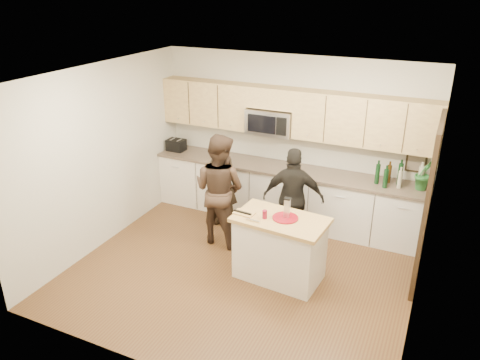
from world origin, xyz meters
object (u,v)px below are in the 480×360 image
at_px(toaster, 176,145).
at_px(island, 280,248).
at_px(woman_right, 293,198).
at_px(woman_left, 223,183).
at_px(woman_center, 219,189).

bearing_deg(toaster, island, -31.79).
distance_m(island, toaster, 3.08).
relative_size(island, woman_right, 0.81).
height_order(woman_left, woman_right, woman_right).
height_order(island, toaster, toaster).
bearing_deg(toaster, woman_left, -26.43).
xyz_separation_m(toaster, woman_right, (2.44, -0.68, -0.27)).
bearing_deg(woman_left, woman_center, 119.25).
height_order(toaster, woman_left, woman_left).
relative_size(island, toaster, 4.09).
distance_m(island, woman_center, 1.36).
xyz_separation_m(woman_left, woman_center, (0.16, -0.43, 0.10)).
bearing_deg(island, woman_center, 159.79).
bearing_deg(woman_left, island, 152.59).
distance_m(woman_left, woman_center, 0.47).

